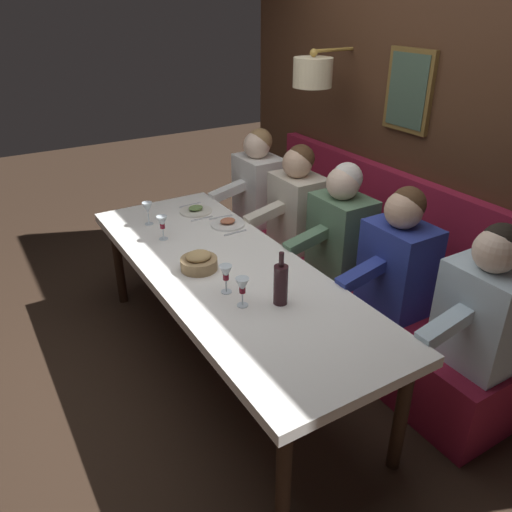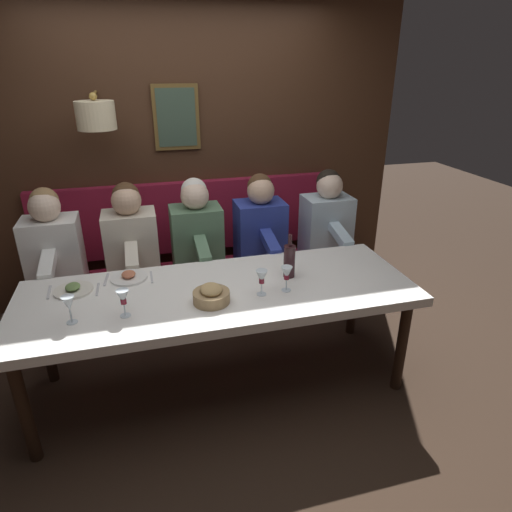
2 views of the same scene
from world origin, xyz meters
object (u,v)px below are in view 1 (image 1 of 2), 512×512
diner_nearest (485,302)px  diner_far (297,201)px  dining_table (227,277)px  wine_bottle (281,284)px  diner_near (399,256)px  diner_middle (341,225)px  wine_glass_0 (226,274)px  wine_glass_2 (242,287)px  diner_farthest (258,180)px  wine_glass_3 (162,223)px  bread_bowl (199,262)px  wine_glass_1 (148,209)px

diner_nearest → diner_far: bearing=90.0°
dining_table → wine_bottle: bearing=-82.9°
diner_near → diner_far: 1.04m
diner_middle → wine_glass_0: 1.05m
wine_glass_2 → diner_farthest: bearing=56.1°
wine_glass_3 → bread_bowl: wine_glass_3 is taller
wine_bottle → wine_glass_3: bearing=102.4°
diner_far → diner_middle: bearing=-90.0°
diner_far → wine_glass_1: diner_far is taller
diner_middle → wine_glass_2: bearing=-157.4°
diner_farthest → diner_nearest: bearing=-90.0°
diner_middle → diner_far: 0.51m
diner_far → wine_glass_3: bearing=177.4°
diner_near → wine_glass_2: diner_near is taller
diner_nearest → wine_glass_2: bearing=144.8°
wine_glass_1 → diner_near: bearing=-52.6°
diner_middle → diner_farthest: 1.08m
diner_near → wine_glass_2: (-1.00, 0.11, 0.04)m
diner_near → diner_far: (0.00, 1.04, 0.00)m
dining_table → diner_nearest: diner_nearest is taller
wine_glass_2 → wine_glass_3: size_ratio=1.00×
diner_far → wine_glass_1: size_ratio=4.82×
diner_middle → diner_farthest: size_ratio=1.00×
wine_glass_3 → bread_bowl: size_ratio=0.75×
diner_farthest → wine_glass_3: bearing=-153.9°
diner_near → dining_table: bearing=149.7°
diner_nearest → diner_far: (0.00, 1.64, 0.00)m
diner_far → wine_glass_0: bearing=-143.0°
diner_nearest → diner_farthest: (0.00, 2.20, 0.00)m
diner_nearest → wine_glass_0: (-1.01, 0.87, 0.04)m
diner_nearest → bread_bowl: 1.57m
diner_middle → diner_far: size_ratio=1.00×
wine_glass_0 → wine_glass_2: 0.16m
diner_middle → wine_glass_3: 1.19m
diner_farthest → bread_bowl: size_ratio=3.60×
diner_near → bread_bowl: bearing=150.1°
diner_middle → diner_far: (0.00, 0.51, 0.00)m
diner_far → wine_glass_1: (-1.05, 0.33, 0.04)m
wine_glass_2 → bread_bowl: bearing=92.8°
dining_table → bread_bowl: bread_bowl is taller
diner_farthest → wine_glass_0: 1.67m
wine_glass_1 → wine_bottle: size_ratio=0.55×
wine_glass_0 → wine_glass_3: same height
diner_nearest → wine_glass_0: diner_nearest is taller
wine_glass_0 → wine_glass_2: size_ratio=1.00×
wine_glass_1 → diner_nearest: bearing=-61.9°
diner_far → diner_farthest: bearing=90.0°
diner_nearest → diner_near: (0.00, 0.60, 0.00)m
wine_glass_0 → wine_bottle: (0.19, -0.24, 0.00)m
diner_nearest → diner_farthest: 2.20m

